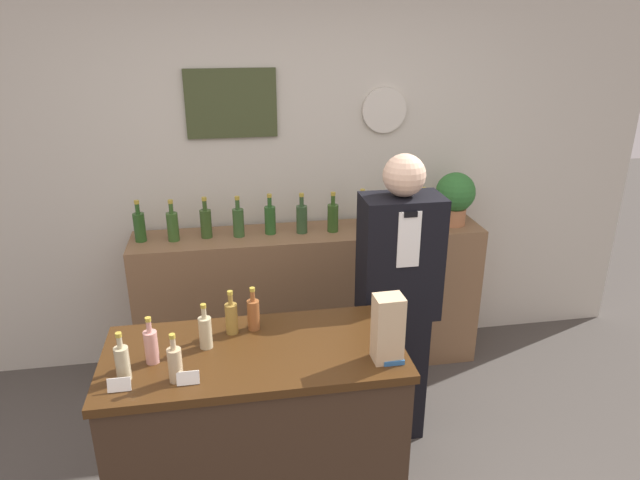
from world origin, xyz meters
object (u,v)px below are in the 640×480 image
Objects in this scene: shopkeeper at (397,304)px; tape_dispenser at (394,357)px; paper_bag at (388,329)px; potted_plant at (455,196)px.

shopkeeper is 18.61× the size of tape_dispenser.
shopkeeper reaches higher than paper_bag.
paper_bag is 3.35× the size of tape_dispenser.
potted_plant is at bearing 59.72° from tape_dispenser.
tape_dispenser is (-0.23, -0.69, 0.12)m from shopkeeper.
shopkeeper is at bearing 71.43° from tape_dispenser.
paper_bag is 0.13m from tape_dispenser.
potted_plant is 1.67m from paper_bag.
potted_plant is 1.19× the size of paper_bag.
paper_bag reaches higher than tape_dispenser.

